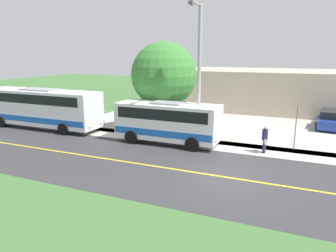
{
  "coord_description": "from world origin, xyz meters",
  "views": [
    {
      "loc": [
        14.34,
        3.1,
        5.88
      ],
      "look_at": [
        -3.5,
        -4.64,
        1.4
      ],
      "focal_mm": 33.86,
      "sensor_mm": 36.0,
      "label": 1
    }
  ],
  "objects_px": {
    "shuttle_bus_front": "(168,121)",
    "tree_curbside": "(164,75)",
    "pedestrian_with_bags": "(265,138)",
    "stop_sign": "(297,119)",
    "parked_car_near": "(331,120)",
    "transit_bus_rear": "(41,107)",
    "commercial_building": "(257,89)",
    "street_light_pole": "(199,70)"
  },
  "relations": [
    {
      "from": "street_light_pole",
      "to": "tree_curbside",
      "type": "xyz_separation_m",
      "value": [
        -2.51,
        -3.52,
        -0.55
      ]
    },
    {
      "from": "parked_car_near",
      "to": "commercial_building",
      "type": "distance_m",
      "value": 10.53
    },
    {
      "from": "street_light_pole",
      "to": "tree_curbside",
      "type": "distance_m",
      "value": 4.36
    },
    {
      "from": "stop_sign",
      "to": "commercial_building",
      "type": "xyz_separation_m",
      "value": [
        -15.3,
        -4.59,
        0.1
      ]
    },
    {
      "from": "pedestrian_with_bags",
      "to": "stop_sign",
      "type": "bearing_deg",
      "value": 128.58
    },
    {
      "from": "parked_car_near",
      "to": "tree_curbside",
      "type": "relative_size",
      "value": 0.67
    },
    {
      "from": "stop_sign",
      "to": "commercial_building",
      "type": "bearing_deg",
      "value": -163.29
    },
    {
      "from": "commercial_building",
      "to": "street_light_pole",
      "type": "bearing_deg",
      "value": -4.63
    },
    {
      "from": "shuttle_bus_front",
      "to": "commercial_building",
      "type": "relative_size",
      "value": 0.29
    },
    {
      "from": "shuttle_bus_front",
      "to": "tree_curbside",
      "type": "bearing_deg",
      "value": -151.63
    },
    {
      "from": "street_light_pole",
      "to": "tree_curbside",
      "type": "relative_size",
      "value": 1.31
    },
    {
      "from": "parked_car_near",
      "to": "tree_curbside",
      "type": "xyz_separation_m",
      "value": [
        6.26,
        -11.86,
        3.61
      ]
    },
    {
      "from": "commercial_building",
      "to": "shuttle_bus_front",
      "type": "bearing_deg",
      "value": -10.9
    },
    {
      "from": "pedestrian_with_bags",
      "to": "commercial_building",
      "type": "bearing_deg",
      "value": -169.94
    },
    {
      "from": "transit_bus_rear",
      "to": "pedestrian_with_bags",
      "type": "bearing_deg",
      "value": 90.92
    },
    {
      "from": "shuttle_bus_front",
      "to": "stop_sign",
      "type": "distance_m",
      "value": 8.04
    },
    {
      "from": "parked_car_near",
      "to": "commercial_building",
      "type": "bearing_deg",
      "value": -137.84
    },
    {
      "from": "transit_bus_rear",
      "to": "pedestrian_with_bags",
      "type": "xyz_separation_m",
      "value": [
        -0.28,
        17.26,
        -0.83
      ]
    },
    {
      "from": "parked_car_near",
      "to": "pedestrian_with_bags",
      "type": "bearing_deg",
      "value": -24.56
    },
    {
      "from": "transit_bus_rear",
      "to": "tree_curbside",
      "type": "bearing_deg",
      "value": 106.98
    },
    {
      "from": "stop_sign",
      "to": "tree_curbside",
      "type": "height_order",
      "value": "tree_curbside"
    },
    {
      "from": "pedestrian_with_bags",
      "to": "stop_sign",
      "type": "distance_m",
      "value": 2.36
    },
    {
      "from": "stop_sign",
      "to": "parked_car_near",
      "type": "xyz_separation_m",
      "value": [
        -7.56,
        2.41,
        -1.28
      ]
    },
    {
      "from": "parked_car_near",
      "to": "shuttle_bus_front",
      "type": "bearing_deg",
      "value": -48.12
    },
    {
      "from": "pedestrian_with_bags",
      "to": "parked_car_near",
      "type": "height_order",
      "value": "pedestrian_with_bags"
    },
    {
      "from": "transit_bus_rear",
      "to": "tree_curbside",
      "type": "xyz_separation_m",
      "value": [
        -2.89,
        9.46,
        2.56
      ]
    },
    {
      "from": "transit_bus_rear",
      "to": "parked_car_near",
      "type": "height_order",
      "value": "transit_bus_rear"
    },
    {
      "from": "pedestrian_with_bags",
      "to": "stop_sign",
      "type": "relative_size",
      "value": 0.58
    },
    {
      "from": "shuttle_bus_front",
      "to": "stop_sign",
      "type": "xyz_separation_m",
      "value": [
        -1.64,
        7.86,
        0.44
      ]
    },
    {
      "from": "shuttle_bus_front",
      "to": "parked_car_near",
      "type": "xyz_separation_m",
      "value": [
        -9.21,
        10.27,
        -0.84
      ]
    },
    {
      "from": "transit_bus_rear",
      "to": "stop_sign",
      "type": "height_order",
      "value": "transit_bus_rear"
    },
    {
      "from": "transit_bus_rear",
      "to": "tree_curbside",
      "type": "distance_m",
      "value": 10.22
    },
    {
      "from": "shuttle_bus_front",
      "to": "tree_curbside",
      "type": "height_order",
      "value": "tree_curbside"
    },
    {
      "from": "pedestrian_with_bags",
      "to": "shuttle_bus_front",
      "type": "bearing_deg",
      "value": -86.96
    },
    {
      "from": "tree_curbside",
      "to": "transit_bus_rear",
      "type": "bearing_deg",
      "value": -73.02
    },
    {
      "from": "transit_bus_rear",
      "to": "stop_sign",
      "type": "bearing_deg",
      "value": 94.81
    },
    {
      "from": "shuttle_bus_front",
      "to": "pedestrian_with_bags",
      "type": "distance_m",
      "value": 6.25
    },
    {
      "from": "transit_bus_rear",
      "to": "stop_sign",
      "type": "xyz_separation_m",
      "value": [
        -1.59,
        18.91,
        0.23
      ]
    },
    {
      "from": "pedestrian_with_bags",
      "to": "tree_curbside",
      "type": "bearing_deg",
      "value": -108.52
    },
    {
      "from": "transit_bus_rear",
      "to": "pedestrian_with_bags",
      "type": "relative_size",
      "value": 6.23
    },
    {
      "from": "stop_sign",
      "to": "tree_curbside",
      "type": "bearing_deg",
      "value": -97.83
    },
    {
      "from": "parked_car_near",
      "to": "transit_bus_rear",
      "type": "bearing_deg",
      "value": -66.76
    }
  ]
}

